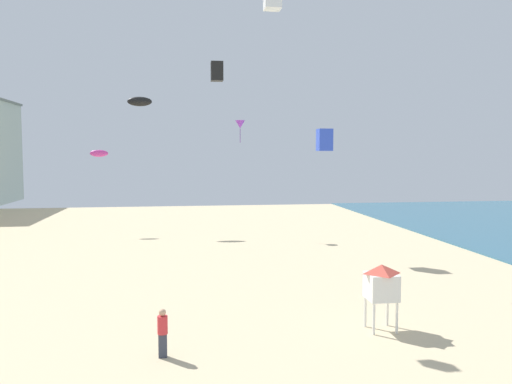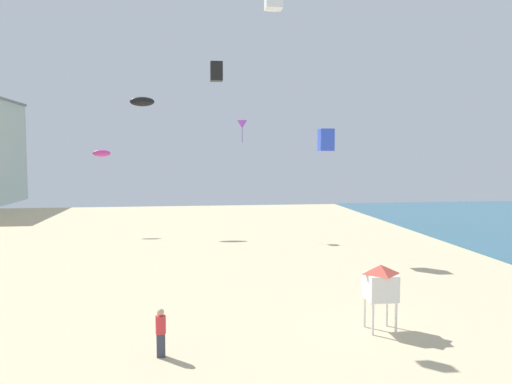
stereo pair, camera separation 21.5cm
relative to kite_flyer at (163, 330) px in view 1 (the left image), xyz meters
name	(u,v)px [view 1 (the left image)]	position (x,y,z in m)	size (l,w,h in m)	color
kite_flyer	(163,330)	(0.00, 0.00, 0.00)	(0.34, 0.34, 1.64)	#383D4C
lifeguard_stand	(381,283)	(8.17, 1.51, 0.92)	(1.10, 1.10, 2.55)	white
kite_black_box	(217,71)	(2.16, 4.68, 9.23)	(0.50, 0.50, 0.79)	black
kite_purple_delta	(240,124)	(5.45, 25.76, 8.26)	(0.81, 0.81, 1.83)	purple
kite_black_parafoil	(140,102)	(-2.99, 29.52, 10.39)	(2.14, 0.59, 0.83)	black
kite_blue_box	(325,140)	(9.85, 15.64, 6.73)	(0.91, 0.91, 1.43)	blue
kite_magenta_parafoil	(99,153)	(-6.39, 28.62, 5.86)	(1.53, 0.42, 0.59)	#DB3D9E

